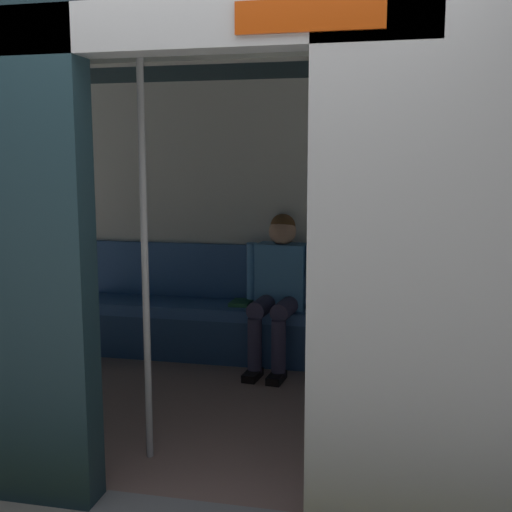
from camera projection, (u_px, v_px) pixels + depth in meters
train_car at (245, 168)px, 3.74m from camera, size 6.40×2.69×2.31m
bench_seat at (283, 321)px, 4.87m from camera, size 3.40×0.44×0.44m
person_seated at (279, 281)px, 4.78m from camera, size 0.55×0.70×1.17m
handbag at (336, 300)px, 4.78m from camera, size 0.26×0.15×0.17m
book at (241, 303)px, 4.99m from camera, size 0.16×0.22×0.03m
grab_pole_door at (145, 256)px, 3.21m from camera, size 0.04×0.04×2.17m
grab_pole_far at (312, 259)px, 3.09m from camera, size 0.04×0.04×2.17m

